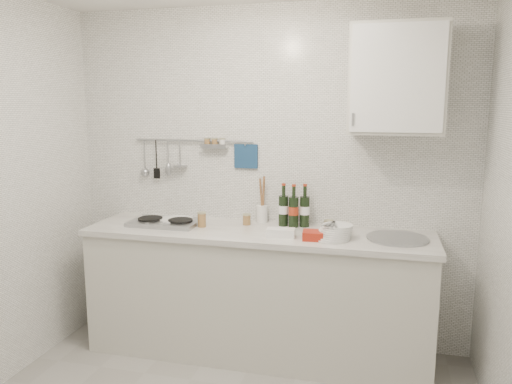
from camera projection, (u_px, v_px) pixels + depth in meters
back_wall at (267, 178)px, 3.73m from camera, size 3.00×0.02×2.50m
counter at (258, 296)px, 3.59m from camera, size 2.44×0.64×0.96m
wall_rail at (191, 153)px, 3.82m from camera, size 0.98×0.09×0.34m
wall_cabinet at (397, 80)px, 3.22m from camera, size 0.60×0.38×0.70m
plate_stack_hob at (175, 221)px, 3.70m from camera, size 0.26×0.26×0.04m
plate_stack_sink at (334, 232)px, 3.27m from camera, size 0.26×0.25×0.10m
wine_bottles at (294, 205)px, 3.59m from camera, size 0.23×0.11×0.31m
butter_dish at (281, 233)px, 3.32m from camera, size 0.20×0.11×0.06m
strawberry_punnet at (313, 235)px, 3.26m from camera, size 0.15×0.15×0.06m
utensil_crock at (262, 211)px, 3.73m from camera, size 0.09×0.09×0.35m
jar_a at (247, 219)px, 3.66m from camera, size 0.06×0.06×0.08m
jar_b at (328, 225)px, 3.52m from camera, size 0.06×0.06×0.07m
jar_c at (345, 228)px, 3.41m from camera, size 0.07×0.07×0.08m
jar_d at (202, 219)px, 3.59m from camera, size 0.06×0.06×0.11m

